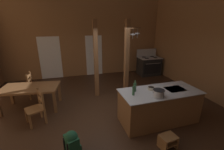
% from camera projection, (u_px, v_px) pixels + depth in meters
% --- Properties ---
extents(ground_plane, '(8.59, 8.81, 0.10)m').
position_uv_depth(ground_plane, '(105.00, 118.00, 4.56)').
color(ground_plane, '#382316').
extents(wall_back, '(8.59, 0.14, 4.42)m').
position_uv_depth(wall_back, '(85.00, 32.00, 7.54)').
color(wall_back, '#93663F').
rests_on(wall_back, ground_plane).
extents(glazed_door_back_left, '(1.00, 0.01, 2.05)m').
position_uv_depth(glazed_door_back_left, '(50.00, 58.00, 7.40)').
color(glazed_door_back_left, white).
rests_on(glazed_door_back_left, ground_plane).
extents(glazed_panel_back_right, '(0.84, 0.01, 2.05)m').
position_uv_depth(glazed_panel_back_right, '(94.00, 56.00, 7.95)').
color(glazed_panel_back_right, white).
rests_on(glazed_panel_back_right, ground_plane).
extents(kitchen_island, '(2.18, 1.00, 0.92)m').
position_uv_depth(kitchen_island, '(159.00, 106.00, 4.23)').
color(kitchen_island, brown).
rests_on(kitchen_island, ground_plane).
extents(stove_range, '(1.14, 0.83, 1.32)m').
position_uv_depth(stove_range, '(149.00, 66.00, 8.13)').
color(stove_range, black).
rests_on(stove_range, ground_plane).
extents(support_post_with_pot_rack, '(0.54, 0.22, 2.77)m').
position_uv_depth(support_post_with_pot_rack, '(127.00, 58.00, 5.29)').
color(support_post_with_pot_rack, brown).
rests_on(support_post_with_pot_rack, ground_plane).
extents(support_post_center, '(0.14, 0.14, 2.77)m').
position_uv_depth(support_post_center, '(96.00, 60.00, 5.43)').
color(support_post_center, brown).
rests_on(support_post_center, ground_plane).
extents(step_stool, '(0.39, 0.33, 0.30)m').
position_uv_depth(step_stool, '(168.00, 141.00, 3.36)').
color(step_stool, brown).
rests_on(step_stool, ground_plane).
extents(dining_table, '(1.81, 1.13, 0.74)m').
position_uv_depth(dining_table, '(30.00, 90.00, 4.80)').
color(dining_table, brown).
rests_on(dining_table, ground_plane).
extents(ladderback_chair_near_window, '(0.45, 0.45, 0.95)m').
position_uv_depth(ladderback_chair_near_window, '(34.00, 86.00, 5.61)').
color(ladderback_chair_near_window, brown).
rests_on(ladderback_chair_near_window, ground_plane).
extents(ladderback_chair_by_post, '(0.58, 0.58, 0.95)m').
position_uv_depth(ladderback_chair_by_post, '(37.00, 108.00, 4.14)').
color(ladderback_chair_by_post, brown).
rests_on(ladderback_chair_by_post, ground_plane).
extents(backpack, '(0.37, 0.38, 0.60)m').
position_uv_depth(backpack, '(72.00, 143.00, 3.11)').
color(backpack, '#1E5138').
rests_on(backpack, ground_plane).
extents(stockpot_on_counter, '(0.35, 0.28, 0.18)m').
position_uv_depth(stockpot_on_counter, '(159.00, 93.00, 3.73)').
color(stockpot_on_counter, '#A8AAB2').
rests_on(stockpot_on_counter, kitchen_island).
extents(mixing_bowl_on_counter, '(0.20, 0.20, 0.07)m').
position_uv_depth(mixing_bowl_on_counter, '(151.00, 88.00, 4.15)').
color(mixing_bowl_on_counter, '#B2A893').
rests_on(mixing_bowl_on_counter, kitchen_island).
extents(bottle_tall_on_counter, '(0.07, 0.07, 0.31)m').
position_uv_depth(bottle_tall_on_counter, '(135.00, 87.00, 4.01)').
color(bottle_tall_on_counter, '#2D5638').
rests_on(bottle_tall_on_counter, kitchen_island).
extents(bottle_short_on_counter, '(0.07, 0.07, 0.32)m').
position_uv_depth(bottle_short_on_counter, '(134.00, 90.00, 3.80)').
color(bottle_short_on_counter, '#2D5638').
rests_on(bottle_short_on_counter, kitchen_island).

